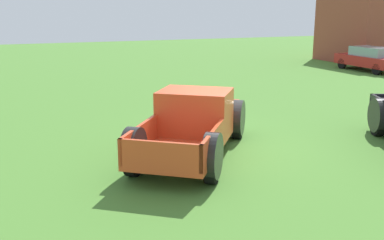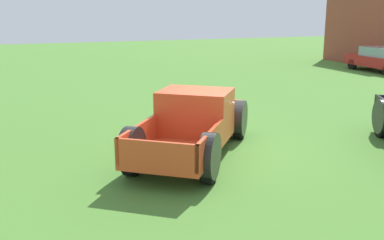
{
  "view_description": "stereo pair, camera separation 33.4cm",
  "coord_description": "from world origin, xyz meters",
  "views": [
    {
      "loc": [
        10.2,
        -5.04,
        3.57
      ],
      "look_at": [
        0.26,
        -0.81,
        0.9
      ],
      "focal_mm": 42.4,
      "sensor_mm": 36.0,
      "label": 1
    },
    {
      "loc": [
        10.33,
        -4.73,
        3.57
      ],
      "look_at": [
        0.26,
        -0.81,
        0.9
      ],
      "focal_mm": 42.4,
      "sensor_mm": 36.0,
      "label": 2
    }
  ],
  "objects": [
    {
      "name": "ground_plane",
      "position": [
        0.0,
        0.0,
        0.0
      ],
      "size": [
        80.0,
        80.0,
        0.0
      ],
      "primitive_type": "plane",
      "color": "#477A2D"
    },
    {
      "name": "pickup_truck_foreground",
      "position": [
        -0.04,
        -0.58,
        0.76
      ],
      "size": [
        5.24,
        4.6,
        1.59
      ],
      "color": "#D14723",
      "rests_on": "ground_plane"
    },
    {
      "name": "sedan_distant_b",
      "position": [
        -10.05,
        14.86,
        0.74
      ],
      "size": [
        4.25,
        1.82,
        1.41
      ],
      "color": "#B21E1E",
      "rests_on": "ground_plane"
    },
    {
      "name": "brick_pavilion",
      "position": [
        -14.21,
        18.77,
        2.37
      ],
      "size": [
        5.1,
        5.66,
        4.73
      ],
      "color": "brown",
      "rests_on": "ground_plane"
    }
  ]
}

